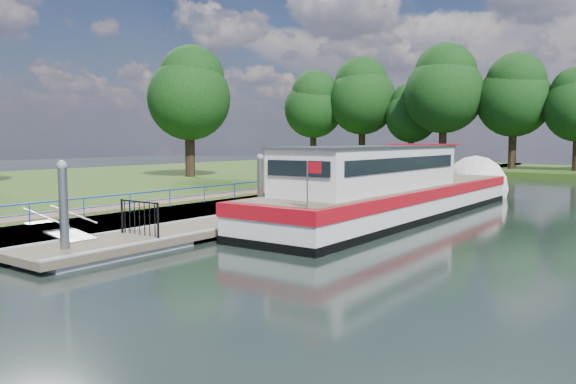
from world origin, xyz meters
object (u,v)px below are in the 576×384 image
Objects in this scene: barge at (402,192)px; car_d at (394,161)px; car_c at (323,161)px; car_b at (346,163)px; pontoon at (319,209)px; car_a at (375,163)px.

barge reaches higher than car_d.
car_c is at bearing 130.52° from barge.
car_b is 4.83m from car_d.
car_b reaches higher than pontoon.
car_a is 0.80× the size of car_d.
barge is at bearing -83.58° from car_d.
car_d is (3.05, 3.75, 0.12)m from car_b.
car_a is 0.83× the size of car_c.
barge reaches higher than pontoon.
barge is 26.38m from car_c.
barge reaches higher than car_a.
car_b is (-3.55, 1.16, -0.10)m from car_a.
car_c is (-5.37, -0.03, 0.02)m from car_a.
car_c is 6.93m from car_d.
barge is (3.60, 1.56, 0.90)m from pontoon.
car_a is at bearing 110.70° from pontoon.
car_a is (-8.17, 21.63, 1.29)m from pontoon.
pontoon is at bearing 123.53° from car_c.
car_a reaches higher than car_b.
car_d is at bearing 82.69° from car_a.
car_b is at bearing 148.74° from car_a.
pontoon is 9.24× the size of car_b.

